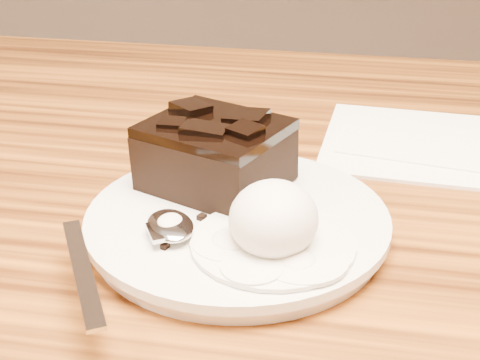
% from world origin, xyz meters
% --- Properties ---
extents(plate, '(0.22, 0.22, 0.02)m').
position_xyz_m(plate, '(0.03, -0.08, 0.76)').
color(plate, silver).
rests_on(plate, dining_table).
extents(brownie, '(0.12, 0.11, 0.05)m').
position_xyz_m(brownie, '(0.01, -0.03, 0.79)').
color(brownie, black).
rests_on(brownie, plate).
extents(ice_cream_scoop, '(0.06, 0.06, 0.05)m').
position_xyz_m(ice_cream_scoop, '(0.07, -0.11, 0.79)').
color(ice_cream_scoop, silver).
rests_on(ice_cream_scoop, plate).
extents(melt_puddle, '(0.11, 0.11, 0.00)m').
position_xyz_m(melt_puddle, '(0.07, -0.11, 0.77)').
color(melt_puddle, silver).
rests_on(melt_puddle, plate).
extents(spoon, '(0.12, 0.17, 0.01)m').
position_xyz_m(spoon, '(-0.00, -0.11, 0.77)').
color(spoon, silver).
rests_on(spoon, plate).
extents(napkin, '(0.18, 0.18, 0.01)m').
position_xyz_m(napkin, '(0.17, 0.11, 0.75)').
color(napkin, white).
rests_on(napkin, dining_table).
extents(crumb_a, '(0.01, 0.01, 0.00)m').
position_xyz_m(crumb_a, '(0.01, -0.09, 0.77)').
color(crumb_a, black).
rests_on(crumb_a, plate).
extents(crumb_b, '(0.01, 0.01, 0.00)m').
position_xyz_m(crumb_b, '(0.08, -0.08, 0.77)').
color(crumb_b, black).
rests_on(crumb_b, plate).
extents(crumb_c, '(0.01, 0.01, 0.00)m').
position_xyz_m(crumb_c, '(-0.00, -0.13, 0.77)').
color(crumb_c, black).
rests_on(crumb_c, plate).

